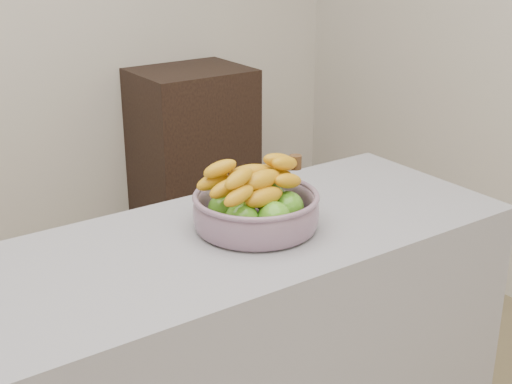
% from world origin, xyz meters
% --- Properties ---
extents(cabinet, '(0.54, 0.43, 0.97)m').
position_xyz_m(cabinet, '(1.04, 1.78, 0.49)').
color(cabinet, black).
rests_on(cabinet, ground).
extents(fruit_bowl, '(0.33, 0.33, 0.18)m').
position_xyz_m(fruit_bowl, '(0.32, 0.20, 0.96)').
color(fruit_bowl, '#8891A3').
rests_on(fruit_bowl, counter).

